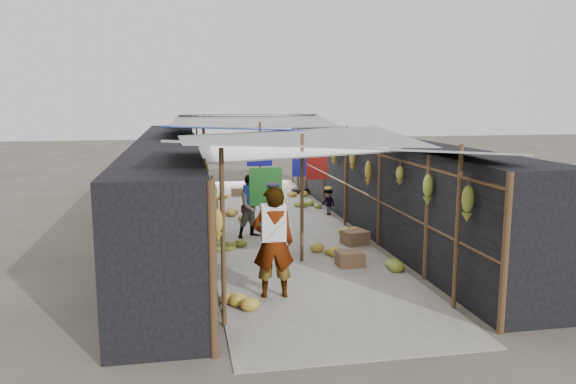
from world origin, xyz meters
TOP-DOWN VIEW (x-y plane):
  - ground at (0.00, 0.00)m, footprint 80.00×80.00m
  - aisle_slab at (0.00, 6.50)m, footprint 3.60×16.00m
  - stall_left at (-2.70, 6.50)m, footprint 1.40×15.00m
  - stall_right at (2.70, 6.50)m, footprint 1.40×15.00m
  - crate_near at (0.86, 2.48)m, footprint 0.52×0.42m
  - crate_mid at (1.47, 4.09)m, footprint 0.64×0.56m
  - crate_back at (-0.49, 11.12)m, footprint 0.46×0.38m
  - black_basin at (1.70, 11.24)m, footprint 0.59×0.59m
  - vendor_elderly at (-0.90, 1.05)m, footprint 0.71×0.49m
  - shopper_blue at (-0.73, 5.21)m, footprint 0.89×0.80m
  - vendor_seated at (1.70, 7.33)m, footprint 0.50×0.58m
  - market_canopy at (0.03, 6.84)m, footprint 5.62×15.20m
  - hanging_bananas at (0.08, 6.68)m, footprint 3.96×13.92m
  - floor_bananas at (0.13, 6.07)m, footprint 3.70×10.30m

SIDE VIEW (x-z plane):
  - ground at x=0.00m, z-range 0.00..0.00m
  - aisle_slab at x=0.00m, z-range 0.00..0.02m
  - black_basin at x=1.70m, z-range 0.00..0.18m
  - crate_back at x=-0.49m, z-range 0.00..0.28m
  - crate_near at x=0.86m, z-range 0.00..0.31m
  - floor_bananas at x=0.13m, z-range -0.02..0.34m
  - crate_mid at x=1.47m, z-range 0.00..0.33m
  - vendor_seated at x=1.70m, z-range 0.00..0.78m
  - shopper_blue at x=-0.73m, z-range 0.00..1.51m
  - vendor_elderly at x=-0.90m, z-range 0.00..1.88m
  - stall_left at x=-2.70m, z-range 0.00..2.30m
  - stall_right at x=2.70m, z-range 0.00..2.30m
  - hanging_bananas at x=0.08m, z-range 1.31..2.04m
  - market_canopy at x=0.03m, z-range 1.02..3.79m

